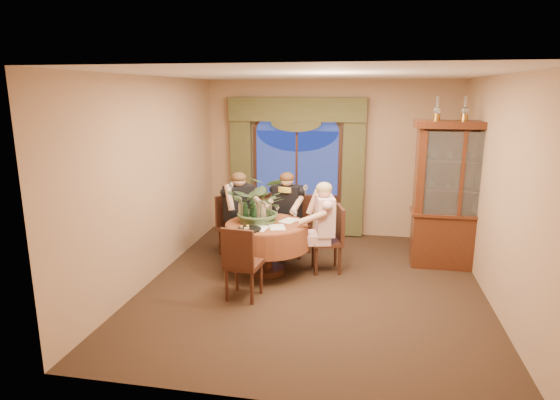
% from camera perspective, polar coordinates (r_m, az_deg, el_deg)
% --- Properties ---
extents(floor, '(5.00, 5.00, 0.00)m').
position_cam_1_polar(floor, '(6.52, 4.01, -10.39)').
color(floor, black).
rests_on(floor, ground).
extents(wall_back, '(4.50, 0.00, 4.50)m').
position_cam_1_polar(wall_back, '(8.55, 6.12, 5.01)').
color(wall_back, '#9B7859').
rests_on(wall_back, ground).
extents(wall_right, '(0.00, 5.00, 5.00)m').
position_cam_1_polar(wall_right, '(6.27, 25.12, 0.86)').
color(wall_right, '#9B7859').
rests_on(wall_right, ground).
extents(ceiling, '(5.00, 5.00, 0.00)m').
position_cam_1_polar(ceiling, '(5.98, 4.46, 15.04)').
color(ceiling, white).
rests_on(ceiling, wall_back).
extents(window, '(1.62, 0.10, 1.32)m').
position_cam_1_polar(window, '(8.56, 2.05, 4.42)').
color(window, navy).
rests_on(window, wall_back).
extents(arched_transom, '(1.60, 0.06, 0.44)m').
position_cam_1_polar(arched_transom, '(8.48, 2.10, 9.63)').
color(arched_transom, navy).
rests_on(arched_transom, wall_back).
extents(drapery_left, '(0.38, 0.14, 2.32)m').
position_cam_1_polar(drapery_left, '(8.74, -4.71, 3.77)').
color(drapery_left, '#403F1E').
rests_on(drapery_left, floor).
extents(drapery_right, '(0.38, 0.14, 2.32)m').
position_cam_1_polar(drapery_right, '(8.44, 8.93, 3.31)').
color(drapery_right, '#403F1E').
rests_on(drapery_right, floor).
extents(swag_valance, '(2.45, 0.16, 0.42)m').
position_cam_1_polar(swag_valance, '(8.39, 2.03, 10.96)').
color(swag_valance, '#403F1E').
rests_on(swag_valance, wall_back).
extents(dining_table, '(1.45, 1.45, 0.75)m').
position_cam_1_polar(dining_table, '(6.83, -1.66, -5.86)').
color(dining_table, maroon).
rests_on(dining_table, floor).
extents(china_cabinet, '(1.35, 0.53, 2.19)m').
position_cam_1_polar(china_cabinet, '(7.37, 20.82, 0.48)').
color(china_cabinet, '#3A180C').
rests_on(china_cabinet, floor).
extents(oil_lamp_left, '(0.11, 0.11, 0.34)m').
position_cam_1_polar(oil_lamp_left, '(7.15, 18.61, 10.53)').
color(oil_lamp_left, '#A5722D').
rests_on(oil_lamp_left, china_cabinet).
extents(oil_lamp_center, '(0.11, 0.11, 0.34)m').
position_cam_1_polar(oil_lamp_center, '(7.21, 21.64, 10.31)').
color(oil_lamp_center, '#A5722D').
rests_on(oil_lamp_center, china_cabinet).
extents(oil_lamp_right, '(0.11, 0.11, 0.34)m').
position_cam_1_polar(oil_lamp_right, '(7.29, 24.61, 10.07)').
color(oil_lamp_right, '#A5722D').
rests_on(oil_lamp_right, china_cabinet).
extents(chair_right, '(0.51, 0.51, 0.96)m').
position_cam_1_polar(chair_right, '(6.88, 5.69, -4.85)').
color(chair_right, black).
rests_on(chair_right, floor).
extents(chair_back_right, '(0.53, 0.53, 0.96)m').
position_cam_1_polar(chair_back_right, '(7.54, 1.86, -3.18)').
color(chair_back_right, black).
rests_on(chair_back_right, floor).
extents(chair_back, '(0.59, 0.59, 0.96)m').
position_cam_1_polar(chair_back, '(7.52, -5.65, -3.28)').
color(chair_back, black).
rests_on(chair_back, floor).
extents(chair_front_left, '(0.47, 0.47, 0.96)m').
position_cam_1_polar(chair_front_left, '(6.01, -4.44, -7.55)').
color(chair_front_left, black).
rests_on(chair_front_left, floor).
extents(person_pink, '(0.54, 0.57, 1.35)m').
position_cam_1_polar(person_pink, '(6.80, 5.47, -3.36)').
color(person_pink, beige).
rests_on(person_pink, floor).
extents(person_back, '(0.67, 0.67, 1.38)m').
position_cam_1_polar(person_back, '(7.41, -5.03, -1.82)').
color(person_back, black).
rests_on(person_back, floor).
extents(person_scarf, '(0.57, 0.53, 1.36)m').
position_cam_1_polar(person_scarf, '(7.49, 0.89, -1.69)').
color(person_scarf, black).
rests_on(person_scarf, floor).
extents(stoneware_vase, '(0.15, 0.15, 0.29)m').
position_cam_1_polar(stoneware_vase, '(6.82, -2.28, -1.35)').
color(stoneware_vase, '#9C7E65').
rests_on(stoneware_vase, dining_table).
extents(centerpiece_plant, '(0.89, 0.99, 0.78)m').
position_cam_1_polar(centerpiece_plant, '(6.69, -2.42, 2.27)').
color(centerpiece_plant, '#3D5632').
rests_on(centerpiece_plant, dining_table).
extents(olive_bowl, '(0.15, 0.15, 0.05)m').
position_cam_1_polar(olive_bowl, '(6.67, -1.24, -2.73)').
color(olive_bowl, '#4A572E').
rests_on(olive_bowl, dining_table).
extents(cheese_platter, '(0.33, 0.33, 0.02)m').
position_cam_1_polar(cheese_platter, '(6.39, -3.78, -3.58)').
color(cheese_platter, black).
rests_on(cheese_platter, dining_table).
extents(wine_bottle_0, '(0.07, 0.07, 0.33)m').
position_cam_1_polar(wine_bottle_0, '(6.83, -4.80, -1.17)').
color(wine_bottle_0, tan).
rests_on(wine_bottle_0, dining_table).
extents(wine_bottle_1, '(0.07, 0.07, 0.33)m').
position_cam_1_polar(wine_bottle_1, '(6.90, -3.44, -1.00)').
color(wine_bottle_1, black).
rests_on(wine_bottle_1, dining_table).
extents(wine_bottle_2, '(0.07, 0.07, 0.33)m').
position_cam_1_polar(wine_bottle_2, '(6.63, -3.16, -1.59)').
color(wine_bottle_2, black).
rests_on(wine_bottle_2, dining_table).
extents(wine_bottle_3, '(0.07, 0.07, 0.33)m').
position_cam_1_polar(wine_bottle_3, '(6.75, -4.23, -1.33)').
color(wine_bottle_3, black).
rests_on(wine_bottle_3, dining_table).
extents(tasting_paper_0, '(0.29, 0.35, 0.00)m').
position_cam_1_polar(tasting_paper_0, '(6.50, -0.35, -3.33)').
color(tasting_paper_0, white).
rests_on(tasting_paper_0, dining_table).
extents(tasting_paper_1, '(0.31, 0.36, 0.00)m').
position_cam_1_polar(tasting_paper_1, '(6.83, 1.11, -2.52)').
color(tasting_paper_1, white).
rests_on(tasting_paper_1, dining_table).
extents(tasting_paper_2, '(0.25, 0.33, 0.00)m').
position_cam_1_polar(tasting_paper_2, '(6.46, -2.51, -3.46)').
color(tasting_paper_2, white).
rests_on(tasting_paper_2, dining_table).
extents(wine_glass_person_pink, '(0.07, 0.07, 0.18)m').
position_cam_1_polar(wine_glass_person_pink, '(6.71, 1.85, -2.06)').
color(wine_glass_person_pink, silver).
rests_on(wine_glass_person_pink, dining_table).
extents(wine_glass_person_back, '(0.07, 0.07, 0.18)m').
position_cam_1_polar(wine_glass_person_back, '(7.03, -3.48, -1.36)').
color(wine_glass_person_back, silver).
rests_on(wine_glass_person_back, dining_table).
extents(wine_glass_person_scarf, '(0.07, 0.07, 0.18)m').
position_cam_1_polar(wine_glass_person_scarf, '(7.06, -0.35, -1.28)').
color(wine_glass_person_scarf, silver).
rests_on(wine_glass_person_scarf, dining_table).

